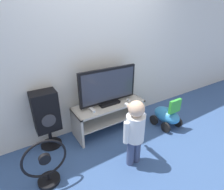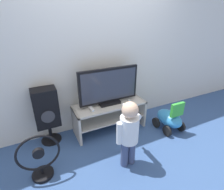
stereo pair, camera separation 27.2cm
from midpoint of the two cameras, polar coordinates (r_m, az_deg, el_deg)
name	(u,v)px [view 1 (the left image)]	position (r m, az deg, el deg)	size (l,w,h in m)	color
ground_plane	(116,135)	(2.98, -1.27, -13.08)	(16.00, 16.00, 0.00)	#38568C
wall_back	(99,51)	(2.87, -7.13, 13.97)	(10.00, 0.06, 2.60)	silver
tv_stand	(109,113)	(2.96, -3.58, -5.81)	(1.20, 0.44, 0.49)	beige
television	(108,87)	(2.77, -4.02, 2.59)	(1.00, 0.20, 0.60)	black
game_console	(92,110)	(2.70, -9.46, -4.80)	(0.05, 0.18, 0.04)	white
remote_primary	(128,100)	(2.96, 2.77, -1.87)	(0.06, 0.13, 0.03)	white
child	(135,128)	(2.20, 3.89, -10.83)	(0.35, 0.51, 0.92)	#3F4C72
speaker_tower	(46,113)	(2.69, -23.53, -5.44)	(0.34, 0.31, 0.89)	black
floor_fan	(46,165)	(2.31, -24.19, -20.20)	(0.50, 0.26, 0.61)	black
ride_on_toy	(167,115)	(3.21, 15.20, -6.43)	(0.35, 0.50, 0.56)	#338CD1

